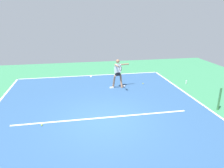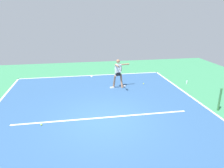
{
  "view_description": "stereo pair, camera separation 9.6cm",
  "coord_description": "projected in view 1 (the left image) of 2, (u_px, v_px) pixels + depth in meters",
  "views": [
    {
      "loc": [
        1.08,
        7.73,
        4.22
      ],
      "look_at": [
        -0.69,
        -1.92,
        0.9
      ],
      "focal_mm": 33.56,
      "sensor_mm": 36.0,
      "label": 1
    },
    {
      "loc": [
        0.99,
        7.75,
        4.22
      ],
      "look_at": [
        -0.69,
        -1.92,
        0.9
      ],
      "focal_mm": 33.56,
      "sensor_mm": 36.0,
      "label": 2
    }
  ],
  "objects": [
    {
      "name": "net_post",
      "position": [
        219.0,
        99.0,
        9.48
      ],
      "size": [
        0.09,
        0.09,
        1.07
      ],
      "primitive_type": "cylinder",
      "color": "#38753D",
      "rests_on": "ground_plane"
    },
    {
      "name": "court_line_baseline_near",
      "position": [
        91.0,
        75.0,
        14.97
      ],
      "size": [
        9.98,
        0.1,
        0.01
      ],
      "primitive_type": "cube",
      "color": "white",
      "rests_on": "ground_plane"
    },
    {
      "name": "water_bottle",
      "position": [
        186.0,
        82.0,
        13.21
      ],
      "size": [
        0.07,
        0.07,
        0.22
      ],
      "primitive_type": "cylinder",
      "color": "white",
      "rests_on": "ground_plane"
    },
    {
      "name": "tennis_ball_by_baseline",
      "position": [
        42.0,
        125.0,
        8.27
      ],
      "size": [
        0.07,
        0.07,
        0.07
      ],
      "primitive_type": "sphere",
      "color": "#C6E53D",
      "rests_on": "ground_plane"
    },
    {
      "name": "court_line_centre_mark",
      "position": [
        91.0,
        76.0,
        14.78
      ],
      "size": [
        0.1,
        0.3,
        0.01
      ],
      "primitive_type": "cube",
      "color": "white",
      "rests_on": "ground_plane"
    },
    {
      "name": "tennis_player",
      "position": [
        118.0,
        72.0,
        12.22
      ],
      "size": [
        1.18,
        1.28,
        1.73
      ],
      "rotation": [
        0.0,
        0.0,
        0.16
      ],
      "color": "#9E7051",
      "rests_on": "ground_plane"
    },
    {
      "name": "ground_plane",
      "position": [
        104.0,
        120.0,
        8.74
      ],
      "size": [
        22.19,
        22.19,
        0.0
      ],
      "primitive_type": "plane",
      "color": "#388456"
    },
    {
      "name": "court_line_service",
      "position": [
        103.0,
        118.0,
        8.92
      ],
      "size": [
        7.49,
        0.1,
        0.01
      ],
      "primitive_type": "cube",
      "color": "white",
      "rests_on": "ground_plane"
    },
    {
      "name": "tennis_ball_near_service_line",
      "position": [
        143.0,
        83.0,
        13.17
      ],
      "size": [
        0.07,
        0.07,
        0.07
      ],
      "primitive_type": "sphere",
      "color": "yellow",
      "rests_on": "ground_plane"
    },
    {
      "name": "court_line_sideline_left",
      "position": [
        211.0,
        110.0,
        9.59
      ],
      "size": [
        0.1,
        13.46,
        0.01
      ],
      "primitive_type": "cube",
      "color": "white",
      "rests_on": "ground_plane"
    },
    {
      "name": "court_surface",
      "position": [
        104.0,
        120.0,
        8.74
      ],
      "size": [
        9.98,
        13.46,
        0.0
      ],
      "primitive_type": "cube",
      "color": "#2D5484",
      "rests_on": "ground_plane"
    }
  ]
}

